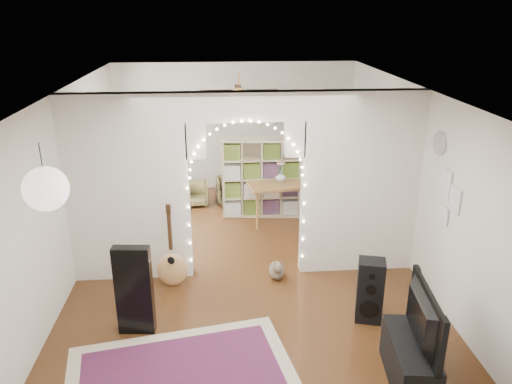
{
  "coord_description": "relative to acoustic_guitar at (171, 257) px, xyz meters",
  "views": [
    {
      "loc": [
        -0.37,
        -6.65,
        3.76
      ],
      "look_at": [
        0.17,
        0.3,
        1.16
      ],
      "focal_mm": 35.0,
      "sensor_mm": 36.0,
      "label": 1
    }
  ],
  "objects": [
    {
      "name": "floor",
      "position": [
        1.07,
        0.35,
        -0.46
      ],
      "size": [
        7.5,
        7.5,
        0.0
      ],
      "primitive_type": "plane",
      "color": "black",
      "rests_on": "ground"
    },
    {
      "name": "ceiling",
      "position": [
        1.07,
        0.35,
        2.24
      ],
      "size": [
        5.0,
        7.5,
        0.02
      ],
      "primitive_type": "cube",
      "color": "white",
      "rests_on": "wall_back"
    },
    {
      "name": "wall_back",
      "position": [
        1.07,
        4.1,
        0.89
      ],
      "size": [
        5.0,
        0.02,
        2.7
      ],
      "primitive_type": "cube",
      "color": "silver",
      "rests_on": "floor"
    },
    {
      "name": "wall_front",
      "position": [
        1.07,
        -3.4,
        0.89
      ],
      "size": [
        5.0,
        0.02,
        2.7
      ],
      "primitive_type": "cube",
      "color": "silver",
      "rests_on": "floor"
    },
    {
      "name": "wall_left",
      "position": [
        -1.43,
        0.35,
        0.89
      ],
      "size": [
        0.02,
        7.5,
        2.7
      ],
      "primitive_type": "cube",
      "color": "silver",
      "rests_on": "floor"
    },
    {
      "name": "wall_right",
      "position": [
        3.57,
        0.35,
        0.89
      ],
      "size": [
        0.02,
        7.5,
        2.7
      ],
      "primitive_type": "cube",
      "color": "silver",
      "rests_on": "floor"
    },
    {
      "name": "divider_wall",
      "position": [
        1.07,
        0.35,
        0.96
      ],
      "size": [
        5.0,
        0.2,
        2.7
      ],
      "color": "silver",
      "rests_on": "floor"
    },
    {
      "name": "fairy_lights",
      "position": [
        1.07,
        0.22,
        1.09
      ],
      "size": [
        1.64,
        0.04,
        1.6
      ],
      "primitive_type": null,
      "color": "#FFEABF",
      "rests_on": "divider_wall"
    },
    {
      "name": "window",
      "position": [
        -1.4,
        2.15,
        1.04
      ],
      "size": [
        0.04,
        1.2,
        1.4
      ],
      "primitive_type": "cube",
      "color": "white",
      "rests_on": "wall_left"
    },
    {
      "name": "wall_clock",
      "position": [
        3.55,
        -0.25,
        1.64
      ],
      "size": [
        0.03,
        0.31,
        0.31
      ],
      "primitive_type": "cylinder",
      "rotation": [
        0.0,
        1.57,
        0.0
      ],
      "color": "white",
      "rests_on": "wall_right"
    },
    {
      "name": "picture_frames",
      "position": [
        3.55,
        -0.65,
        1.04
      ],
      "size": [
        0.02,
        0.5,
        0.7
      ],
      "primitive_type": null,
      "color": "white",
      "rests_on": "wall_right"
    },
    {
      "name": "paper_lantern",
      "position": [
        -0.83,
        -2.05,
        1.79
      ],
      "size": [
        0.4,
        0.4,
        0.4
      ],
      "primitive_type": "sphere",
      "color": "white",
      "rests_on": "ceiling"
    },
    {
      "name": "ceiling_fan",
      "position": [
        1.07,
        2.35,
        1.94
      ],
      "size": [
        1.1,
        1.1,
        0.3
      ],
      "primitive_type": null,
      "color": "gold",
      "rests_on": "ceiling"
    },
    {
      "name": "area_rug",
      "position": [
        0.26,
        -2.0,
        -0.46
      ],
      "size": [
        2.73,
        2.24,
        0.02
      ],
      "primitive_type": "cube",
      "rotation": [
        0.0,
        0.0,
        0.19
      ],
      "color": "maroon",
      "rests_on": "floor"
    },
    {
      "name": "guitar_case",
      "position": [
        -0.35,
        -1.04,
        0.11
      ],
      "size": [
        0.45,
        0.18,
        1.15
      ],
      "primitive_type": "cube",
      "rotation": [
        0.0,
        0.0,
        -0.09
      ],
      "color": "black",
      "rests_on": "floor"
    },
    {
      "name": "acoustic_guitar",
      "position": [
        0.0,
        0.0,
        0.0
      ],
      "size": [
        0.45,
        0.3,
        1.06
      ],
      "rotation": [
        0.0,
        0.0,
        -0.4
      ],
      "color": "tan",
      "rests_on": "floor"
    },
    {
      "name": "tabby_cat",
      "position": [
        1.5,
        0.08,
        -0.32
      ],
      "size": [
        0.24,
        0.53,
        0.35
      ],
      "rotation": [
        0.0,
        0.0,
        -0.05
      ],
      "color": "brown",
      "rests_on": "floor"
    },
    {
      "name": "floor_speaker",
      "position": [
        2.55,
        -1.0,
        -0.05
      ],
      "size": [
        0.38,
        0.35,
        0.83
      ],
      "rotation": [
        0.0,
        0.0,
        -0.26
      ],
      "color": "black",
      "rests_on": "floor"
    },
    {
      "name": "media_console",
      "position": [
        2.64,
        -2.16,
        -0.21
      ],
      "size": [
        0.51,
        1.04,
        0.5
      ],
      "primitive_type": "cube",
      "rotation": [
        0.0,
        0.0,
        -0.11
      ],
      "color": "black",
      "rests_on": "floor"
    },
    {
      "name": "tv",
      "position": [
        2.64,
        -2.16,
        0.35
      ],
      "size": [
        0.26,
        1.08,
        0.62
      ],
      "primitive_type": "imported",
      "rotation": [
        0.0,
        0.0,
        1.46
      ],
      "color": "black",
      "rests_on": "media_console"
    },
    {
      "name": "bookcase",
      "position": [
        1.48,
        2.52,
        0.28
      ],
      "size": [
        1.48,
        0.49,
        1.5
      ],
      "primitive_type": "cube",
      "rotation": [
        0.0,
        0.0,
        -0.08
      ],
      "color": "beige",
      "rests_on": "floor"
    },
    {
      "name": "dining_table",
      "position": [
        1.81,
        2.24,
        0.22
      ],
      "size": [
        1.32,
        0.99,
        0.76
      ],
      "rotation": [
        0.0,
        0.0,
        0.17
      ],
      "color": "brown",
      "rests_on": "floor"
    },
    {
      "name": "flower_vase",
      "position": [
        1.81,
        2.24,
        0.39
      ],
      "size": [
        0.21,
        0.21,
        0.19
      ],
      "primitive_type": "imported",
      "rotation": [
        0.0,
        0.0,
        0.17
      ],
      "color": "white",
      "rests_on": "dining_table"
    },
    {
      "name": "dining_chair_left",
      "position": [
        0.22,
        3.14,
        -0.24
      ],
      "size": [
        0.49,
        0.51,
        0.46
      ],
      "primitive_type": "imported",
      "rotation": [
        0.0,
        0.0,
        0.02
      ],
      "color": "brown",
      "rests_on": "floor"
    },
    {
      "name": "dining_chair_right",
      "position": [
        0.91,
        3.25,
        -0.21
      ],
      "size": [
        0.58,
        0.59,
        0.5
      ],
      "primitive_type": "imported",
      "rotation": [
        0.0,
        0.0,
        0.09
      ],
      "color": "brown",
      "rests_on": "floor"
    }
  ]
}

